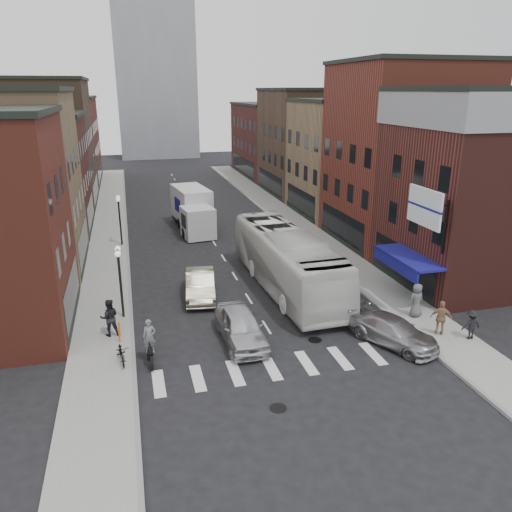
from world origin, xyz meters
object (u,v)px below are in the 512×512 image
Objects in this scene: transit_bus at (287,260)px; sedan_left_far at (200,285)px; ped_right_b at (441,318)px; billboard_sign at (426,208)px; bike_rack at (119,332)px; sedan_left_near at (241,327)px; curb_car at (393,331)px; parked_bicycle at (122,353)px; ped_left_solo at (109,318)px; motorcycle_rider at (150,343)px; ped_right_c at (417,300)px; streetlamp_near at (119,270)px; box_truck at (193,210)px; streetlamp_far at (119,211)px; ped_right_a at (471,325)px.

transit_bus reaches higher than sedan_left_far.
billboard_sign is at bearing -65.22° from ped_right_b.
sedan_left_near reaches higher than bike_rack.
parked_bicycle is (-13.11, 1.39, -0.08)m from curb_car.
sedan_left_near is 2.52× the size of ped_left_solo.
sedan_left_far is (4.80, 4.70, 0.25)m from bike_rack.
motorcycle_rider reaches higher than parked_bicycle.
billboard_sign is 5.06m from ped_right_c.
motorcycle_rider is at bearing 25.76° from ped_right_b.
streetlamp_near reaches higher than transit_bus.
box_truck is 23.37m from parked_bicycle.
transit_bus is 11.56m from ped_left_solo.
sedan_left_near is 7.59m from curb_car.
ped_right_b is at bearing -95.68° from billboard_sign.
streetlamp_far is 2.24× the size of ped_right_b.
box_truck is (6.55, 20.20, 1.26)m from bike_rack.
streetlamp_far is 0.84× the size of sedan_left_far.
streetlamp_near is 0.47× the size of box_truck.
transit_bus is 7.71m from sedan_left_near.
ped_right_a is (17.56, -4.98, -0.21)m from ped_left_solo.
curb_car is 14.30m from ped_left_solo.
billboard_sign reaches higher than sedan_left_near.
curb_car is at bearing -37.28° from sedan_left_far.
streetlamp_near is 1.88× the size of motorcycle_rider.
box_truck reaches higher than ped_right_c.
streetlamp_far is 16.87m from bike_rack.
sedan_left_near is 2.56× the size of ped_right_c.
sedan_left_near is (4.53, 0.89, -0.18)m from motorcycle_rider.
billboard_sign reaches higher than bike_rack.
curb_car is (8.41, -8.33, -0.12)m from sedan_left_far.
transit_bus is at bearing -59.10° from ped_right_c.
box_truck is 1.84× the size of curb_car.
curb_car is at bearing 29.15° from ped_right_c.
ped_left_solo is 16.88m from ped_right_b.
streetlamp_near reaches higher than ped_right_c.
sedan_left_far is at bearing 23.51° from streetlamp_near.
motorcycle_rider is 1.14× the size of ped_right_c.
curb_car is 3.99m from ped_right_a.
billboard_sign is at bearing 12.16° from motorcycle_rider.
motorcycle_rider is at bearing -13.54° from parked_bicycle.
streetlamp_near is 5.44m from sedan_left_far.
billboard_sign is 1.69× the size of motorcycle_rider.
sedan_left_near is 3.21× the size of ped_right_a.
sedan_left_far is 3.18× the size of ped_right_a.
sedan_left_far reaches higher than parked_bicycle.
streetlamp_near reaches higher than bike_rack.
bike_rack is 16.32m from ped_right_b.
parked_bicycle is at bearing -5.77° from ped_right_a.
ped_right_c is (16.32, -1.95, -0.02)m from ped_left_solo.
motorcycle_rider is at bearing -170.14° from sedan_left_near.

